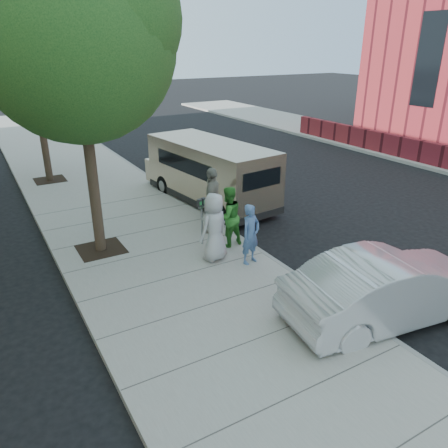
{
  "coord_description": "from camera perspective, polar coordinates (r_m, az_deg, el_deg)",
  "views": [
    {
      "loc": [
        -4.8,
        -8.6,
        5.36
      ],
      "look_at": [
        0.36,
        0.28,
        1.1
      ],
      "focal_mm": 35.0,
      "sensor_mm": 36.0,
      "label": 1
    }
  ],
  "objects": [
    {
      "name": "ground",
      "position": [
        11.21,
        -0.9,
        -6.03
      ],
      "size": [
        120.0,
        120.0,
        0.0
      ],
      "primitive_type": "plane",
      "color": "black",
      "rests_on": "ground"
    },
    {
      "name": "sidewalk",
      "position": [
        10.79,
        -5.57,
        -6.93
      ],
      "size": [
        5.0,
        60.0,
        0.15
      ],
      "primitive_type": "cube",
      "color": "gray",
      "rests_on": "ground"
    },
    {
      "name": "curb_face",
      "position": [
        11.87,
        5.19,
        -4.02
      ],
      "size": [
        0.12,
        60.0,
        0.16
      ],
      "primitive_type": "cube",
      "color": "gray",
      "rests_on": "ground"
    },
    {
      "name": "tree_near",
      "position": [
        11.3,
        -18.6,
        22.4
      ],
      "size": [
        4.62,
        4.6,
        7.53
      ],
      "color": "black",
      "rests_on": "sidewalk"
    },
    {
      "name": "tree_far",
      "position": [
        18.78,
        -23.8,
        19.3
      ],
      "size": [
        3.92,
        3.8,
        6.49
      ],
      "color": "black",
      "rests_on": "sidewalk"
    },
    {
      "name": "parking_meter",
      "position": [
        11.92,
        -2.94,
        1.67
      ],
      "size": [
        0.29,
        0.17,
        1.34
      ],
      "rotation": [
        0.0,
        0.0,
        0.3
      ],
      "color": "gray",
      "rests_on": "sidewalk"
    },
    {
      "name": "van",
      "position": [
        15.6,
        -1.98,
        6.91
      ],
      "size": [
        2.63,
        6.12,
        2.2
      ],
      "rotation": [
        0.0,
        0.0,
        0.12
      ],
      "color": "#C3AB8C",
      "rests_on": "ground"
    },
    {
      "name": "sedan",
      "position": [
        9.61,
        20.77,
        -7.79
      ],
      "size": [
        4.7,
        2.16,
        1.49
      ],
      "primitive_type": "imported",
      "rotation": [
        0.0,
        0.0,
        1.44
      ],
      "color": "silver",
      "rests_on": "ground"
    },
    {
      "name": "person_officer",
      "position": [
        10.97,
        3.51,
        -1.34
      ],
      "size": [
        0.65,
        0.51,
        1.56
      ],
      "primitive_type": "imported",
      "rotation": [
        0.0,
        0.0,
        0.26
      ],
      "color": "#49699C",
      "rests_on": "sidewalk"
    },
    {
      "name": "person_green_shirt",
      "position": [
        11.88,
        0.54,
        0.96
      ],
      "size": [
        0.88,
        0.72,
        1.69
      ],
      "primitive_type": "imported",
      "rotation": [
        0.0,
        0.0,
        3.24
      ],
      "color": "#32882C",
      "rests_on": "sidewalk"
    },
    {
      "name": "person_gray_shirt",
      "position": [
        11.08,
        -1.28,
        -0.41
      ],
      "size": [
        1.01,
        0.82,
        1.79
      ],
      "primitive_type": "imported",
      "rotation": [
        0.0,
        0.0,
        3.47
      ],
      "color": "#B4B4B7",
      "rests_on": "sidewalk"
    },
    {
      "name": "person_striped_polo",
      "position": [
        12.77,
        -1.51,
        3.14
      ],
      "size": [
        1.1,
        1.18,
        1.95
      ],
      "primitive_type": "imported",
      "rotation": [
        0.0,
        0.0,
        4.01
      ],
      "color": "gray",
      "rests_on": "sidewalk"
    }
  ]
}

